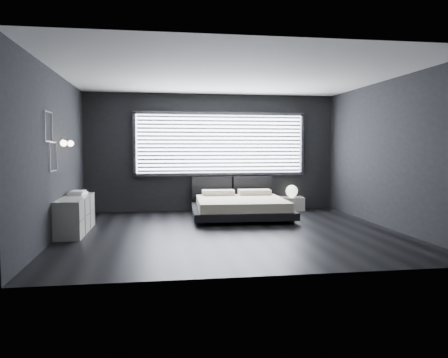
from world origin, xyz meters
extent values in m
plane|color=black|center=(0.00, 0.00, 0.00)|extent=(6.00, 6.00, 0.00)
plane|color=silver|center=(0.00, 0.00, 2.80)|extent=(6.00, 6.00, 0.00)
cube|color=black|center=(0.00, 2.75, 1.40)|extent=(6.00, 0.04, 2.80)
cube|color=black|center=(0.00, -2.75, 1.40)|extent=(6.00, 0.04, 2.80)
cube|color=black|center=(-3.00, 0.00, 1.40)|extent=(0.04, 5.50, 2.80)
cube|color=black|center=(3.00, 0.00, 1.40)|extent=(0.04, 5.50, 2.80)
cube|color=white|center=(0.20, 2.73, 1.61)|extent=(4.00, 0.02, 1.38)
cube|color=#47474C|center=(-1.84, 2.70, 1.61)|extent=(0.06, 0.08, 1.48)
cube|color=#47474C|center=(2.24, 2.70, 1.61)|extent=(0.06, 0.08, 1.48)
cube|color=#47474C|center=(0.20, 2.70, 2.34)|extent=(4.14, 0.08, 0.06)
cube|color=#47474C|center=(0.20, 2.70, 0.88)|extent=(4.14, 0.08, 0.06)
cube|color=silver|center=(0.20, 2.67, 1.61)|extent=(3.94, 0.03, 1.32)
cube|color=black|center=(-0.03, 2.64, 0.57)|extent=(0.96, 0.16, 0.52)
cube|color=black|center=(0.97, 2.64, 0.57)|extent=(0.96, 0.16, 0.52)
cylinder|color=silver|center=(-2.95, 0.05, 1.60)|extent=(0.10, 0.02, 0.02)
sphere|color=#FFE5B7|center=(-2.88, 0.05, 1.60)|extent=(0.11, 0.11, 0.11)
cylinder|color=silver|center=(-2.95, 0.65, 1.60)|extent=(0.10, 0.02, 0.02)
sphere|color=#FFE5B7|center=(-2.88, 0.65, 1.60)|extent=(0.11, 0.11, 0.11)
cube|color=#47474C|center=(-2.98, -0.55, 2.08)|extent=(0.01, 0.46, 0.02)
cube|color=#47474C|center=(-2.98, -0.55, 1.62)|extent=(0.01, 0.46, 0.02)
cube|color=#47474C|center=(-2.98, -0.32, 1.85)|extent=(0.01, 0.02, 0.46)
cube|color=#47474C|center=(-2.98, -0.78, 1.85)|extent=(0.01, 0.02, 0.46)
cube|color=#47474C|center=(-2.98, -0.30, 1.61)|extent=(0.01, 0.46, 0.02)
cube|color=#47474C|center=(-2.98, -0.30, 1.15)|extent=(0.01, 0.46, 0.02)
cube|color=#47474C|center=(-2.98, -0.07, 1.38)|extent=(0.01, 0.02, 0.46)
cube|color=#47474C|center=(-2.98, -0.53, 1.38)|extent=(0.01, 0.02, 0.46)
cube|color=black|center=(-0.46, 0.78, 0.04)|extent=(0.12, 0.12, 0.08)
cube|color=black|center=(1.33, 0.69, 0.04)|extent=(0.12, 0.12, 0.08)
cube|color=black|center=(-0.39, 2.39, 0.04)|extent=(0.12, 0.12, 0.08)
cube|color=black|center=(1.41, 2.30, 0.04)|extent=(0.12, 0.12, 0.08)
cube|color=black|center=(0.47, 1.54, 0.15)|extent=(2.18, 2.09, 0.15)
cube|color=beige|center=(0.47, 1.54, 0.32)|extent=(1.95, 1.95, 0.19)
cube|color=beige|center=(0.08, 2.30, 0.48)|extent=(0.76, 0.43, 0.12)
cube|color=beige|center=(0.93, 2.26, 0.48)|extent=(0.76, 0.43, 0.12)
cube|color=silver|center=(1.92, 2.50, 0.16)|extent=(0.59, 0.51, 0.32)
sphere|color=white|center=(1.92, 2.51, 0.47)|extent=(0.29, 0.29, 0.29)
cube|color=silver|center=(-2.78, 0.38, 0.32)|extent=(0.47, 1.61, 0.64)
cube|color=#47474C|center=(-2.55, 0.38, 0.32)|extent=(0.03, 1.58, 0.62)
cube|color=white|center=(-2.80, 0.79, 0.66)|extent=(0.33, 0.40, 0.04)
cube|color=white|center=(-2.79, 0.77, 0.70)|extent=(0.25, 0.33, 0.03)
camera|label=1|loc=(-1.30, -7.70, 1.53)|focal=35.00mm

